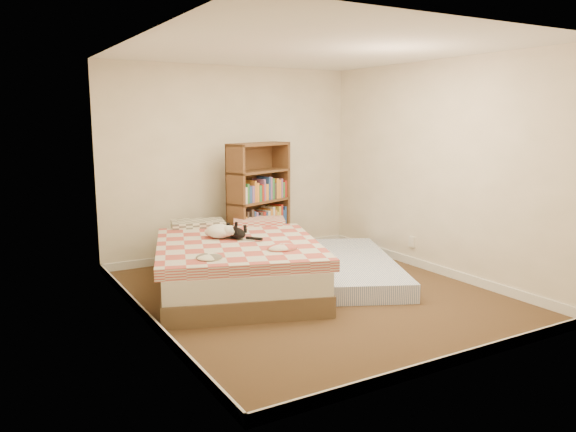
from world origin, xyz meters
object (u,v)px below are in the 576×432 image
white_dog (220,231)px  black_cat (235,232)px  bookshelf (258,217)px  floor_mattress (349,267)px  bed (235,262)px

white_dog → black_cat: bearing=-6.8°
bookshelf → black_cat: size_ratio=2.59×
bookshelf → floor_mattress: 1.45m
bed → black_cat: 0.33m
black_cat → floor_mattress: bearing=-15.1°
floor_mattress → black_cat: (-1.34, 0.28, 0.51)m
bed → bookshelf: bookshelf is taller
bed → bookshelf: bearing=70.2°
bed → floor_mattress: bed is taller
bookshelf → black_cat: bearing=-149.9°
floor_mattress → white_dog: 1.61m
bookshelf → floor_mattress: (0.56, -1.26, -0.46)m
bookshelf → floor_mattress: bearing=-87.1°
bookshelf → black_cat: 1.25m
bed → black_cat: (0.02, 0.04, 0.33)m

